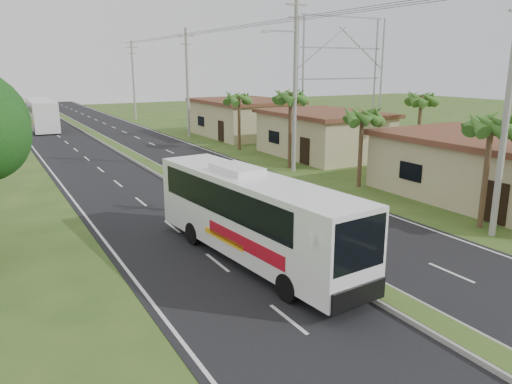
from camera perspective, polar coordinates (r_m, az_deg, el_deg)
ground at (r=17.22m, az=13.75°, el=-11.27°), size 180.00×180.00×0.00m
road_asphalt at (r=33.83m, az=-9.74°, el=1.61°), size 14.00×160.00×0.02m
median_strip at (r=33.81m, az=-9.74°, el=1.76°), size 1.20×160.00×0.18m
lane_edge_left at (r=32.32m, az=-20.98°, el=0.24°), size 0.12×160.00×0.01m
lane_edge_right at (r=36.54m, az=0.21°, el=2.73°), size 0.12×160.00×0.01m
shop_near at (r=30.72m, az=25.73°, el=2.48°), size 8.60×12.60×3.52m
shop_mid at (r=41.83m, az=7.66°, el=6.65°), size 7.60×10.60×3.67m
shop_far at (r=53.62m, az=-1.38°, el=8.50°), size 8.60×11.60×3.82m
palm_verge_a at (r=24.54m, az=25.31°, el=6.92°), size 2.40×2.40×5.45m
palm_verge_b at (r=30.94m, az=12.05°, el=8.49°), size 2.40×2.40×5.05m
palm_verge_c at (r=36.10m, az=3.97°, el=10.77°), size 2.40×2.40×5.85m
palm_verge_d at (r=44.17m, az=-1.97°, el=10.68°), size 2.40×2.40×5.25m
palm_behind_shop at (r=38.68m, az=18.37°, el=10.04°), size 2.40×2.40×5.65m
utility_pole_a at (r=23.48m, az=26.81°, el=8.78°), size 1.60×0.28×11.00m
utility_pole_b at (r=35.03m, az=4.45°, el=12.51°), size 3.20×0.28×12.00m
utility_pole_c at (r=52.90m, az=-7.85°, el=12.37°), size 1.60×0.28×11.00m
utility_pole_d at (r=71.89m, az=-13.83°, el=12.36°), size 1.60×0.28×10.50m
billboard_lattice at (r=52.70m, az=9.70°, el=13.54°), size 10.18×1.18×12.07m
coach_bus_main at (r=18.81m, az=-0.44°, el=-2.27°), size 3.33×11.13×3.54m
coach_bus_far at (r=64.00m, az=-23.31°, el=8.31°), size 2.83×11.82×3.43m
motorcyclist at (r=23.49m, az=-0.79°, el=-1.67°), size 1.76×0.61×2.34m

